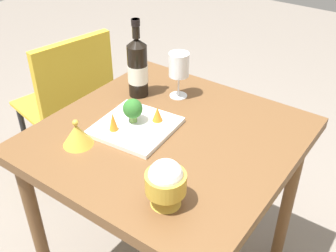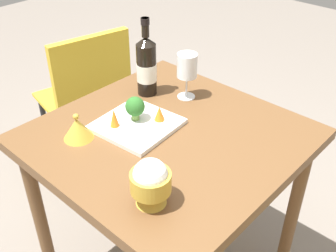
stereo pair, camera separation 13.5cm
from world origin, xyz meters
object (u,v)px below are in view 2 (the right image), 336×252
carrot_garnish_right (159,113)px  rice_bowl_lid (78,128)px  rice_bowl (151,182)px  chair_near_window (88,92)px  carrot_garnish_left (114,118)px  wine_bottle (146,66)px  broccoli_floret (135,107)px  wine_glass (187,67)px  serving_plate (137,124)px

carrot_garnish_right → rice_bowl_lid: bearing=150.2°
rice_bowl → rice_bowl_lid: 0.39m
chair_near_window → carrot_garnish_left: bearing=-107.2°
chair_near_window → rice_bowl: (-0.50, -0.96, 0.30)m
wine_bottle → carrot_garnish_right: wine_bottle is taller
chair_near_window → wine_bottle: size_ratio=2.81×
wine_bottle → carrot_garnish_left: 0.28m
broccoli_floret → carrot_garnish_right: broccoli_floret is taller
chair_near_window → carrot_garnish_left: 0.76m
wine_glass → rice_bowl_lid: (-0.45, 0.09, -0.09)m
wine_bottle → carrot_garnish_left: wine_bottle is taller
chair_near_window → broccoli_floret: (-0.27, -0.64, 0.29)m
wine_glass → chair_near_window: bearing=89.3°
carrot_garnish_left → carrot_garnish_right: carrot_garnish_left is taller
rice_bowl_lid → carrot_garnish_right: rice_bowl_lid is taller
chair_near_window → wine_bottle: wine_bottle is taller
chair_near_window → carrot_garnish_right: (-0.21, -0.71, 0.27)m
rice_bowl → broccoli_floret: size_ratio=1.65×
rice_bowl → rice_bowl_lid: rice_bowl is taller
wine_glass → broccoli_floret: 0.27m
wine_glass → carrot_garnish_right: (-0.20, -0.05, -0.09)m
chair_near_window → broccoli_floret: 0.76m
broccoli_floret → carrot_garnish_right: (0.05, -0.06, -0.02)m
serving_plate → carrot_garnish_right: 0.09m
chair_near_window → broccoli_floret: size_ratio=9.91×
rice_bowl_lid → serving_plate: (0.18, -0.09, -0.03)m
chair_near_window → wine_glass: (-0.01, -0.66, 0.36)m
wine_glass → rice_bowl_lid: bearing=169.1°
rice_bowl → rice_bowl_lid: (0.05, 0.39, -0.04)m
rice_bowl_lid → serving_plate: size_ratio=0.37×
wine_glass → carrot_garnish_right: bearing=-165.6°
serving_plate → carrot_garnish_right: (0.07, -0.04, 0.03)m
wine_bottle → carrot_garnish_right: size_ratio=5.75×
chair_near_window → rice_bowl: 1.12m
wine_glass → rice_bowl_lid: wine_glass is taller
wine_bottle → rice_bowl: wine_bottle is taller
rice_bowl_lid → broccoli_floret: 0.20m
rice_bowl → carrot_garnish_right: size_ratio=2.70×
serving_plate → rice_bowl_lid: bearing=152.1°
carrot_garnish_left → wine_bottle: bearing=21.6°
broccoli_floret → carrot_garnish_right: size_ratio=1.63×
wine_bottle → chair_near_window: bearing=80.6°
rice_bowl → rice_bowl_lid: size_ratio=1.42×
chair_near_window → rice_bowl: bearing=-106.3°
wine_bottle → carrot_garnish_right: 0.24m
wine_bottle → carrot_garnish_right: bearing=-124.1°
chair_near_window → carrot_garnish_left: size_ratio=12.98×
wine_bottle → broccoli_floret: wine_bottle is taller
wine_glass → serving_plate: size_ratio=0.66×
chair_near_window → serving_plate: (-0.28, -0.66, 0.24)m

